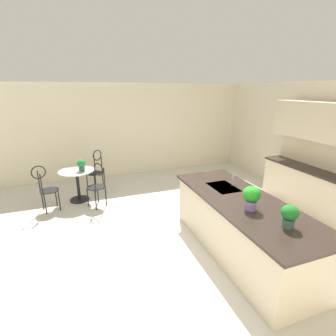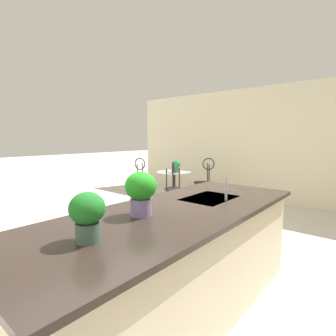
{
  "view_description": "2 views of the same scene",
  "coord_description": "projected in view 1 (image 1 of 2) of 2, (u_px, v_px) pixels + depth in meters",
  "views": [
    {
      "loc": [
        3.19,
        -1.41,
        2.54
      ],
      "look_at": [
        -1.28,
        0.2,
        1.02
      ],
      "focal_mm": 26.79,
      "sensor_mm": 36.0,
      "label": 1
    },
    {
      "loc": [
        1.96,
        2.17,
        1.52
      ],
      "look_at": [
        -1.26,
        -0.54,
        1.02
      ],
      "focal_mm": 27.88,
      "sensor_mm": 36.0,
      "label": 2
    }
  ],
  "objects": [
    {
      "name": "upper_cabinet_run",
      "position": [
        326.0,
        123.0,
        4.9
      ],
      "size": [
        2.4,
        0.36,
        0.76
      ],
      "color": "beige",
      "rests_on": "back_counter_run"
    },
    {
      "name": "potted_plant_on_table",
      "position": [
        81.0,
        165.0,
        5.67
      ],
      "size": [
        0.19,
        0.19,
        0.26
      ],
      "color": "#385147",
      "rests_on": "bistro_table"
    },
    {
      "name": "potted_plant_counter_far",
      "position": [
        290.0,
        215.0,
        3.02
      ],
      "size": [
        0.21,
        0.21,
        0.29
      ],
      "color": "#385147",
      "rests_on": "kitchen_island"
    },
    {
      "name": "wall_left_window",
      "position": [
        128.0,
        130.0,
        7.5
      ],
      "size": [
        0.12,
        7.8,
        2.7
      ],
      "primitive_type": "cube",
      "color": "beige",
      "rests_on": "ground"
    },
    {
      "name": "chair_by_island",
      "position": [
        96.0,
        168.0,
        6.45
      ],
      "size": [
        0.53,
        0.53,
        1.04
      ],
      "color": "black",
      "rests_on": "ground"
    },
    {
      "name": "bistro_table",
      "position": [
        78.0,
        182.0,
        5.83
      ],
      "size": [
        0.8,
        0.8,
        0.74
      ],
      "color": "black",
      "rests_on": "ground"
    },
    {
      "name": "sink_faucet",
      "position": [
        233.0,
        180.0,
        4.33
      ],
      "size": [
        0.02,
        0.02,
        0.22
      ],
      "primitive_type": "cylinder",
      "color": "#B2B5BA",
      "rests_on": "kitchen_island"
    },
    {
      "name": "potted_plant_counter_near",
      "position": [
        251.0,
        196.0,
        3.46
      ],
      "size": [
        0.24,
        0.24,
        0.34
      ],
      "color": "#7A669E",
      "rests_on": "kitchen_island"
    },
    {
      "name": "chair_toward_desk",
      "position": [
        97.0,
        183.0,
        5.46
      ],
      "size": [
        0.53,
        0.53,
        1.04
      ],
      "color": "black",
      "rests_on": "ground"
    },
    {
      "name": "chair_near_window",
      "position": [
        46.0,
        186.0,
        5.27
      ],
      "size": [
        0.47,
        0.52,
        1.04
      ],
      "color": "black",
      "rests_on": "ground"
    },
    {
      "name": "kitchen_island",
      "position": [
        240.0,
        226.0,
        3.96
      ],
      "size": [
        2.8,
        1.06,
        0.92
      ],
      "color": "beige",
      "rests_on": "ground"
    },
    {
      "name": "ground_plane",
      "position": [
        183.0,
        251.0,
        4.09
      ],
      "size": [
        40.0,
        40.0,
        0.0
      ],
      "primitive_type": "plane",
      "color": "beige"
    },
    {
      "name": "back_counter_run",
      "position": [
        314.0,
        189.0,
        5.33
      ],
      "size": [
        2.44,
        0.64,
        1.52
      ],
      "color": "beige",
      "rests_on": "ground"
    }
  ]
}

